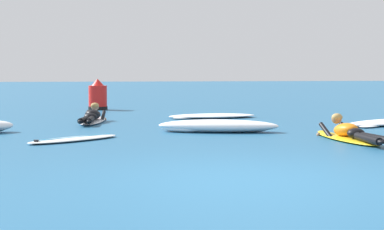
{
  "coord_description": "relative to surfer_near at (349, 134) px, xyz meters",
  "views": [
    {
      "loc": [
        -1.85,
        -6.96,
        1.34
      ],
      "look_at": [
        0.39,
        6.59,
        0.31
      ],
      "focal_mm": 54.9,
      "sensor_mm": 36.0,
      "label": 1
    }
  ],
  "objects": [
    {
      "name": "whitewater_back",
      "position": [
        -2.16,
        2.01,
        -0.0
      ],
      "size": [
        2.76,
        1.37,
        0.28
      ],
      "color": "white",
      "rests_on": "ground"
    },
    {
      "name": "surfer_far",
      "position": [
        -4.92,
        4.88,
        0.0
      ],
      "size": [
        0.91,
        2.64,
        0.53
      ],
      "color": "silver",
      "rests_on": "ground"
    },
    {
      "name": "surfer_near",
      "position": [
        0.0,
        0.0,
        0.0
      ],
      "size": [
        0.68,
        2.78,
        0.55
      ],
      "color": "yellow",
      "rests_on": "ground"
    },
    {
      "name": "ground_plane",
      "position": [
        -2.98,
        6.37,
        -0.13
      ],
      "size": [
        120.0,
        120.0,
        0.0
      ],
      "primitive_type": "plane",
      "color": "#235B84"
    },
    {
      "name": "drifting_surfboard",
      "position": [
        -5.26,
        0.85,
        -0.1
      ],
      "size": [
        1.92,
        1.6,
        0.16
      ],
      "color": "white",
      "rests_on": "ground"
    },
    {
      "name": "channel_marker_buoy",
      "position": [
        -4.74,
        10.02,
        0.3
      ],
      "size": [
        0.66,
        0.66,
        1.08
      ],
      "color": "red",
      "rests_on": "ground"
    },
    {
      "name": "whitewater_front",
      "position": [
        -1.52,
        5.87,
        -0.08
      ],
      "size": [
        2.6,
        1.14,
        0.12
      ],
      "color": "white",
      "rests_on": "ground"
    }
  ]
}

